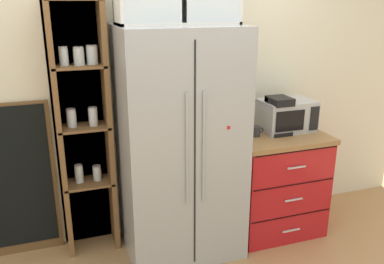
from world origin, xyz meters
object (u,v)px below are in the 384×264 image
at_px(mug_charcoal, 256,131).
at_px(microwave, 286,115).
at_px(chalkboard_menu, 15,181).
at_px(coffee_maker, 277,115).
at_px(bottle_green, 239,122).
at_px(refrigerator, 180,144).

bearing_deg(mug_charcoal, microwave, 12.03).
bearing_deg(chalkboard_menu, coffee_maker, -7.98).
bearing_deg(chalkboard_menu, bottle_green, -7.51).
bearing_deg(refrigerator, microwave, 4.34).
xyz_separation_m(refrigerator, coffee_maker, (0.86, 0.03, 0.15)).
bearing_deg(microwave, mug_charcoal, -167.97).
bearing_deg(coffee_maker, mug_charcoal, -172.90).
relative_size(microwave, mug_charcoal, 3.94).
relative_size(microwave, bottle_green, 1.72).
xyz_separation_m(refrigerator, mug_charcoal, (0.65, 0.01, 0.04)).
distance_m(microwave, chalkboard_menu, 2.24).
bearing_deg(coffee_maker, refrigerator, -177.90).
height_order(mug_charcoal, chalkboard_menu, chalkboard_menu).
distance_m(coffee_maker, mug_charcoal, 0.24).
distance_m(refrigerator, microwave, 0.98).
bearing_deg(bottle_green, refrigerator, -170.40).
relative_size(coffee_maker, chalkboard_menu, 0.25).
bearing_deg(microwave, coffee_maker, -159.45).
relative_size(refrigerator, coffee_maker, 5.73).
bearing_deg(refrigerator, coffee_maker, 2.10).
xyz_separation_m(bottle_green, chalkboard_menu, (-1.76, 0.23, -0.37)).
height_order(coffee_maker, mug_charcoal, coffee_maker).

